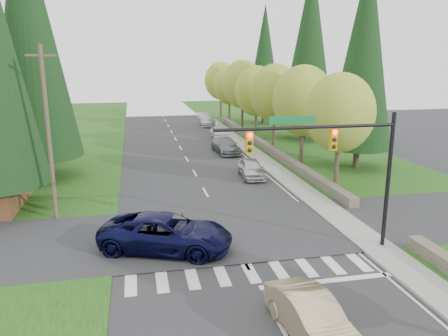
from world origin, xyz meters
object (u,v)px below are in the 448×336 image
object	(u,v)px
parked_car_e	(208,120)
parked_car_d	(219,132)
sedan_champagne	(311,317)
parked_car_c	(222,138)
parked_car_a	(251,168)
parked_car_b	(226,145)
suv_navy	(167,233)

from	to	relation	value
parked_car_e	parked_car_d	bearing A→B (deg)	-86.94
parked_car_d	sedan_champagne	bearing A→B (deg)	-98.95
parked_car_c	parked_car_e	world-z (taller)	parked_car_c
parked_car_a	parked_car_c	size ratio (longest dim) A/B	0.88
parked_car_d	parked_car_c	bearing A→B (deg)	-99.91
parked_car_d	parked_car_e	world-z (taller)	parked_car_e
sedan_champagne	parked_car_b	xyz separation A→B (m)	(3.40, 30.13, 0.02)
parked_car_d	parked_car_e	bearing A→B (deg)	85.39
parked_car_c	parked_car_b	bearing A→B (deg)	-89.08
parked_car_c	parked_car_e	xyz separation A→B (m)	(1.00, 15.04, -0.05)
parked_car_b	parked_car_c	size ratio (longest dim) A/B	1.06
parked_car_a	parked_car_b	bearing A→B (deg)	94.18
suv_navy	parked_car_e	size ratio (longest dim) A/B	1.24
parked_car_b	parked_car_c	world-z (taller)	parked_car_c
suv_navy	parked_car_a	xyz separation A→B (m)	(7.70, 12.46, -0.16)
suv_navy	parked_car_b	distance (m)	23.43
suv_navy	parked_car_a	bearing A→B (deg)	-10.61
suv_navy	parked_car_a	world-z (taller)	suv_navy
parked_car_a	parked_car_c	distance (m)	13.50
parked_car_b	parked_car_e	bearing A→B (deg)	82.25
parked_car_a	parked_car_d	world-z (taller)	parked_car_a
parked_car_c	parked_car_e	distance (m)	15.08
sedan_champagne	parked_car_d	world-z (taller)	sedan_champagne
suv_navy	parked_car_b	world-z (taller)	suv_navy
sedan_champagne	suv_navy	bearing A→B (deg)	110.21
parked_car_b	parked_car_d	bearing A→B (deg)	79.68
sedan_champagne	parked_car_a	size ratio (longest dim) A/B	1.04
parked_car_a	parked_car_c	world-z (taller)	parked_car_c
parked_car_e	suv_navy	bearing A→B (deg)	-97.20
parked_car_e	parked_car_a	bearing A→B (deg)	-87.46
parked_car_a	parked_car_b	distance (m)	9.69
parked_car_a	parked_car_b	world-z (taller)	parked_car_b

